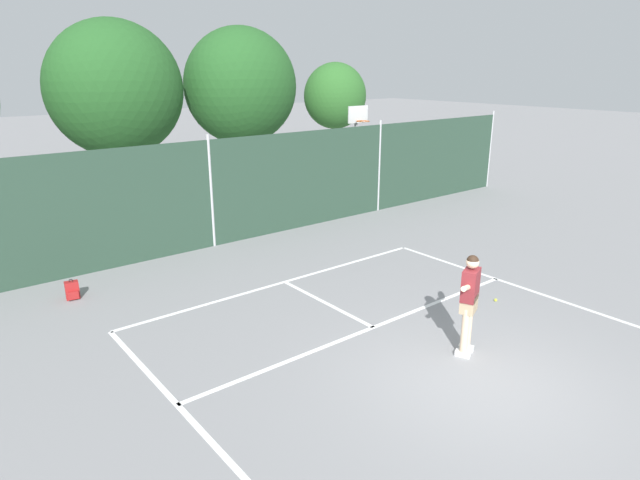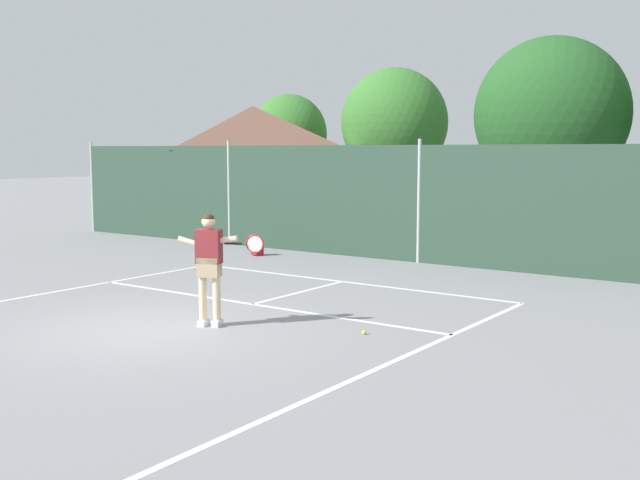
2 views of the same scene
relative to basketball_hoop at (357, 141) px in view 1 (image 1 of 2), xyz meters
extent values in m
plane|color=gray|center=(-6.69, -10.38, -2.31)|extent=(120.00, 120.00, 0.00)
cube|color=white|center=(-6.69, -4.88, -2.31)|extent=(8.20, 0.10, 0.01)
cube|color=white|center=(-2.59, -10.38, -2.31)|extent=(0.10, 11.00, 0.01)
cube|color=white|center=(-6.69, -7.90, -2.31)|extent=(8.20, 0.10, 0.01)
cube|color=white|center=(-6.69, -6.42, -2.31)|extent=(0.10, 2.97, 0.01)
cube|color=#284233|center=(-6.69, -1.38, -0.81)|extent=(26.00, 0.05, 3.01)
cylinder|color=#B2B2B7|center=(-6.69, -1.38, -0.73)|extent=(0.09, 0.09, 3.16)
cylinder|color=#B2B2B7|center=(-0.19, -1.38, -0.73)|extent=(0.09, 0.09, 3.16)
cylinder|color=#B2B2B7|center=(6.31, -1.38, -0.73)|extent=(0.09, 0.09, 3.16)
cylinder|color=#9E9EA3|center=(0.00, 0.06, -0.79)|extent=(0.12, 0.12, 3.05)
cube|color=white|center=(0.00, -0.04, 0.94)|extent=(0.90, 0.06, 0.60)
torus|color=#D85919|center=(0.00, -0.31, 0.72)|extent=(0.48, 0.48, 0.02)
cylinder|color=brown|center=(-6.21, 6.97, -1.38)|extent=(0.36, 0.36, 1.86)
ellipsoid|color=#235623|center=(-6.21, 6.97, 1.75)|extent=(5.18, 4.66, 5.18)
cylinder|color=brown|center=(-0.66, 6.97, -1.36)|extent=(0.36, 0.36, 1.90)
ellipsoid|color=#235623|center=(-0.66, 6.97, 1.75)|extent=(5.09, 4.58, 5.09)
cylinder|color=brown|center=(4.83, 6.97, -1.27)|extent=(0.36, 0.36, 2.08)
ellipsoid|color=#2D6628|center=(4.83, 6.97, 1.17)|extent=(3.29, 2.96, 3.29)
cube|color=silver|center=(-6.22, -9.69, -2.26)|extent=(0.21, 0.29, 0.10)
cube|color=silver|center=(-6.00, -9.60, -2.26)|extent=(0.21, 0.29, 0.10)
cylinder|color=beige|center=(-6.22, -9.69, -1.80)|extent=(0.13, 0.13, 0.82)
cylinder|color=beige|center=(-6.00, -9.60, -1.80)|extent=(0.13, 0.13, 0.82)
cube|color=tan|center=(-6.11, -9.64, -1.33)|extent=(0.43, 0.36, 0.32)
cube|color=maroon|center=(-6.11, -9.64, -0.99)|extent=(0.46, 0.38, 0.56)
sphere|color=beige|center=(-6.11, -9.64, -0.58)|extent=(0.22, 0.22, 0.22)
sphere|color=black|center=(-6.11, -9.64, -0.56)|extent=(0.21, 0.21, 0.21)
cylinder|color=beige|center=(-5.94, -9.54, -0.89)|extent=(0.55, 0.30, 0.17)
cylinder|color=beige|center=(-6.37, -9.75, -0.94)|extent=(0.50, 0.28, 0.22)
cylinder|color=black|center=(-5.77, -9.44, -0.94)|extent=(0.29, 0.15, 0.04)
torus|color=red|center=(-5.46, -9.25, -0.94)|extent=(0.29, 0.14, 0.30)
cylinder|color=silver|center=(-5.46, -9.25, -0.94)|extent=(0.24, 0.11, 0.26)
sphere|color=#CCE033|center=(-3.73, -8.67, -2.28)|extent=(0.07, 0.07, 0.07)
cube|color=maroon|center=(-10.90, -2.76, -2.11)|extent=(0.31, 0.22, 0.40)
cube|color=maroon|center=(-10.91, -2.88, -2.19)|extent=(0.23, 0.09, 0.18)
torus|color=black|center=(-10.90, -2.76, -1.89)|extent=(0.09, 0.03, 0.09)
camera|label=1|loc=(-13.48, -14.75, 2.56)|focal=30.39mm
camera|label=2|loc=(2.46, -18.55, 0.57)|focal=42.59mm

